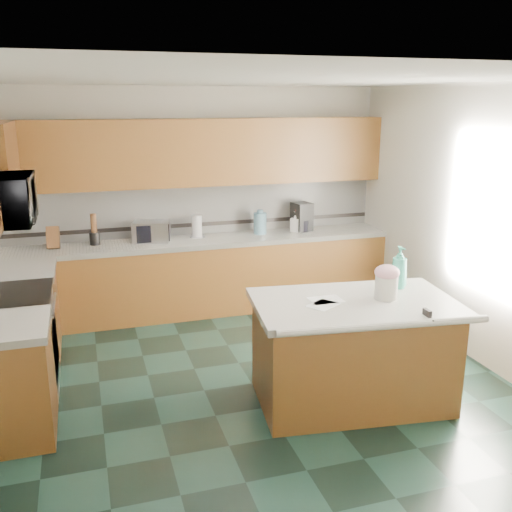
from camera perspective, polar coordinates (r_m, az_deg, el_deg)
name	(u,v)px	position (r m, az deg, el deg)	size (l,w,h in m)	color
floor	(252,383)	(5.40, -0.43, -12.62)	(4.60, 4.60, 0.00)	black
ceiling	(251,78)	(4.78, -0.50, 17.35)	(4.60, 4.60, 0.00)	white
wall_back	(197,199)	(7.13, -5.87, 5.66)	(4.60, 0.04, 2.70)	silver
wall_front	(388,350)	(2.89, 13.09, -9.12)	(4.60, 0.04, 2.70)	silver
wall_right	(478,225)	(5.99, 21.32, 2.89)	(0.04, 4.60, 2.70)	silver
back_base_cab	(205,278)	(7.03, -5.15, -2.16)	(4.60, 0.60, 0.86)	#371E0D
back_countertop	(204,241)	(6.91, -5.24, 1.49)	(4.60, 0.64, 0.06)	silver
back_upper_cab	(199,152)	(6.87, -5.69, 10.28)	(4.60, 0.33, 0.78)	#371E0D
back_backsplash	(198,209)	(7.12, -5.80, 4.71)	(4.60, 0.02, 0.63)	silver
back_accent_band	(199,224)	(7.15, -5.74, 3.17)	(4.60, 0.01, 0.05)	black
left_base_cab_rear	(26,315)	(6.26, -21.99, -5.48)	(0.60, 0.82, 0.86)	#371E0D
left_counter_rear	(21,271)	(6.12, -22.41, -1.43)	(0.64, 0.82, 0.06)	silver
left_base_cab_front	(11,384)	(4.85, -23.30, -11.65)	(0.60, 0.72, 0.86)	#371E0D
left_counter_front	(4,328)	(4.67, -23.89, -6.59)	(0.64, 0.72, 0.06)	silver
range_body	(19,345)	(5.52, -22.59, -8.18)	(0.60, 0.76, 0.88)	#B7B7BC
range_oven_door	(54,345)	(5.51, -19.52, -8.36)	(0.02, 0.68, 0.55)	black
range_cooktop	(14,295)	(5.36, -23.08, -3.65)	(0.62, 0.78, 0.04)	black
range_handle	(54,305)	(5.37, -19.56, -4.61)	(0.02, 0.02, 0.66)	#B7B7BC
microwave	(2,200)	(5.17, -24.03, 5.13)	(0.73, 0.50, 0.41)	#B7B7BC
island_base	(352,355)	(5.00, 9.61, -9.72)	(1.58, 0.90, 0.86)	#371E0D
island_top	(355,304)	(4.83, 9.85, -4.76)	(1.68, 1.00, 0.06)	silver
island_bullnose	(385,326)	(4.42, 12.78, -6.83)	(0.06, 0.06, 1.68)	silver
treat_jar	(386,287)	(4.89, 12.89, -3.07)	(0.19, 0.19, 0.20)	white
treat_jar_lid	(387,272)	(4.85, 12.98, -1.61)	(0.21, 0.21, 0.13)	#EDA5B6
treat_jar_knob	(387,267)	(4.84, 13.01, -1.10)	(0.02, 0.02, 0.07)	tan
treat_jar_knob_end_l	(384,268)	(4.82, 12.66, -1.13)	(0.04, 0.04, 0.04)	tan
treat_jar_knob_end_r	(391,267)	(4.86, 13.36, -1.06)	(0.04, 0.04, 0.04)	tan
soap_bottle_island	(399,267)	(5.18, 14.13, -1.11)	(0.14, 0.15, 0.37)	teal
paper_sheet_a	(323,305)	(4.68, 6.73, -4.89)	(0.25, 0.19, 0.00)	white
paper_sheet_b	(326,300)	(4.80, 7.01, -4.37)	(0.27, 0.21, 0.00)	white
clamp_body	(427,315)	(4.61, 16.73, -5.65)	(0.03, 0.09, 0.08)	black
clamp_handle	(431,320)	(4.58, 17.10, -6.11)	(0.02, 0.02, 0.07)	black
knife_block	(53,238)	(6.80, -19.63, 1.75)	(0.13, 0.11, 0.25)	#472814
utensil_crock	(95,239)	(6.83, -15.82, 1.69)	(0.12, 0.12, 0.15)	black
utensil_bundle	(94,223)	(6.79, -15.93, 3.18)	(0.07, 0.07, 0.22)	#472814
toaster_oven	(152,231)	(6.83, -10.40, 2.44)	(0.42, 0.29, 0.24)	#B7B7BC
toaster_oven_door	(153,234)	(6.70, -10.26, 2.19)	(0.38, 0.01, 0.20)	black
paper_towel	(197,226)	(6.96, -5.92, 2.97)	(0.12, 0.12, 0.27)	white
paper_towel_base	(197,237)	(6.99, -5.90, 1.94)	(0.18, 0.18, 0.01)	#B7B7BC
water_jug	(260,223)	(7.11, 0.41, 3.28)	(0.16, 0.16, 0.26)	#5D8EA8
water_jug_neck	(260,211)	(7.08, 0.41, 4.48)	(0.08, 0.08, 0.04)	#5D8EA8
coffee_maker	(302,217)	(7.31, 4.60, 3.94)	(0.21, 0.23, 0.36)	black
coffee_carafe	(303,226)	(7.28, 4.73, 3.05)	(0.15, 0.15, 0.15)	black
soap_bottle_back	(296,222)	(7.26, 4.02, 3.46)	(0.12, 0.12, 0.26)	white
soap_back_cap	(296,210)	(7.23, 4.04, 4.57)	(0.02, 0.02, 0.03)	red
window_light_proxy	(491,214)	(5.80, 22.44, 3.91)	(0.02, 1.40, 1.10)	white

